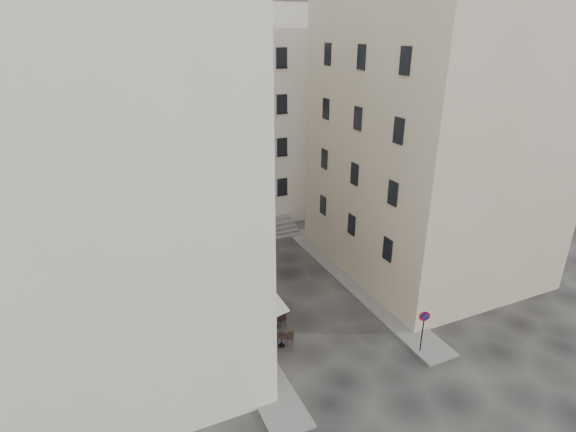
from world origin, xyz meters
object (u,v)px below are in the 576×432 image
bistro_table_a (281,339)px  bistro_table_b (274,320)px  no_parking_sign (424,324)px  pedestrian (251,302)px

bistro_table_a → bistro_table_b: size_ratio=0.98×
no_parking_sign → bistro_table_b: (-6.25, 5.20, -1.35)m
pedestrian → bistro_table_a: bearing=55.6°
no_parking_sign → pedestrian: size_ratio=1.51×
bistro_table_a → pedestrian: pedestrian is taller
bistro_table_b → bistro_table_a: bearing=-99.9°
bistro_table_a → pedestrian: 3.60m
no_parking_sign → bistro_table_a: size_ratio=2.02×
no_parking_sign → bistro_table_b: size_ratio=1.98×
bistro_table_a → no_parking_sign: bearing=-28.1°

